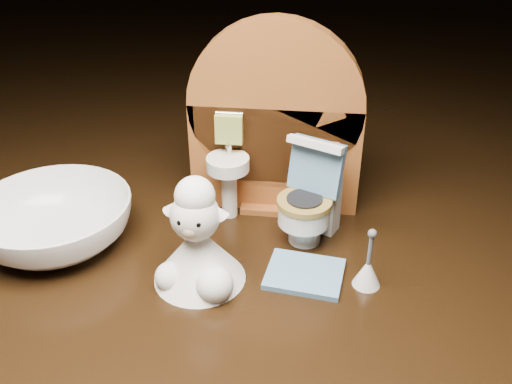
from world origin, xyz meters
TOP-DOWN VIEW (x-y plane):
  - backdrop_panel at (-0.00, 0.06)m, footprint 0.13×0.05m
  - toy_toilet at (0.03, 0.03)m, footprint 0.05×0.05m
  - bath_mat at (0.03, -0.02)m, footprint 0.06×0.05m
  - toilet_brush at (0.07, -0.02)m, footprint 0.02×0.02m
  - plush_lamb at (-0.04, -0.03)m, footprint 0.06×0.06m
  - ceramic_bowl at (-0.15, -0.00)m, footprint 0.14×0.14m

SIDE VIEW (x-z plane):
  - bath_mat at x=0.03m, z-range 0.00..0.00m
  - toilet_brush at x=0.07m, z-range -0.01..0.03m
  - ceramic_bowl at x=-0.15m, z-range 0.00..0.03m
  - plush_lamb at x=-0.04m, z-range -0.01..0.07m
  - toy_toilet at x=0.03m, z-range -0.01..0.07m
  - backdrop_panel at x=0.00m, z-range -0.01..0.14m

